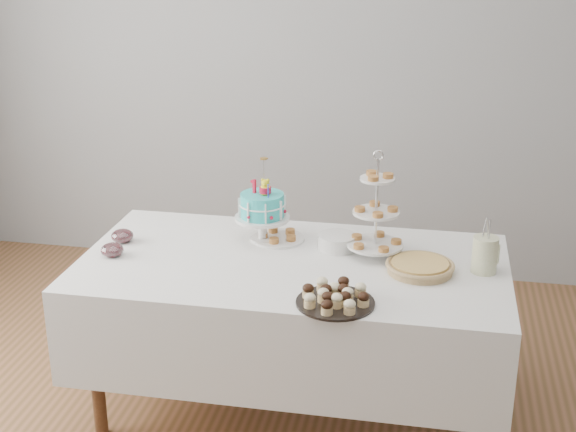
% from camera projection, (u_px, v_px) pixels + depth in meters
% --- Properties ---
extents(walls, '(5.04, 4.04, 2.70)m').
position_uv_depth(walls, '(279.00, 155.00, 3.13)').
color(walls, '#929496').
rests_on(walls, floor).
extents(table, '(1.92, 1.02, 0.77)m').
position_uv_depth(table, '(292.00, 306.00, 3.69)').
color(table, silver).
rests_on(table, floor).
extents(birthday_cake, '(0.26, 0.26, 0.40)m').
position_uv_depth(birthday_cake, '(262.00, 219.00, 3.80)').
color(birthday_cake, silver).
rests_on(birthday_cake, table).
extents(cupcake_tray, '(0.32, 0.32, 0.07)m').
position_uv_depth(cupcake_tray, '(335.00, 296.00, 3.20)').
color(cupcake_tray, black).
rests_on(cupcake_tray, table).
extents(pie, '(0.30, 0.30, 0.05)m').
position_uv_depth(pie, '(420.00, 266.00, 3.49)').
color(pie, tan).
rests_on(pie, table).
extents(tiered_stand, '(0.26, 0.26, 0.50)m').
position_uv_depth(tiered_stand, '(376.00, 213.00, 3.59)').
color(tiered_stand, silver).
rests_on(tiered_stand, table).
extents(plate_stack, '(0.18, 0.18, 0.07)m').
position_uv_depth(plate_stack, '(337.00, 242.00, 3.73)').
color(plate_stack, silver).
rests_on(plate_stack, table).
extents(pastry_plate, '(0.25, 0.25, 0.04)m').
position_uv_depth(pastry_plate, '(278.00, 237.00, 3.84)').
color(pastry_plate, silver).
rests_on(pastry_plate, table).
extents(jam_bowl_a, '(0.10, 0.10, 0.06)m').
position_uv_depth(jam_bowl_a, '(112.00, 250.00, 3.65)').
color(jam_bowl_a, silver).
rests_on(jam_bowl_a, table).
extents(jam_bowl_b, '(0.11, 0.11, 0.06)m').
position_uv_depth(jam_bowl_b, '(122.00, 236.00, 3.82)').
color(jam_bowl_b, silver).
rests_on(jam_bowl_b, table).
extents(utensil_pitcher, '(0.12, 0.11, 0.25)m').
position_uv_depth(utensil_pitcher, '(485.00, 253.00, 3.47)').
color(utensil_pitcher, white).
rests_on(utensil_pitcher, table).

